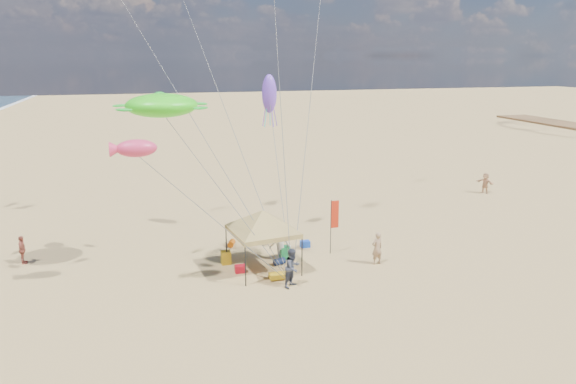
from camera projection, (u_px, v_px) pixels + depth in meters
name	position (u px, v px, depth m)	size (l,w,h in m)	color
ground	(305.00, 288.00, 25.10)	(280.00, 280.00, 0.00)	tan
canopy_tent	(263.00, 213.00, 26.51)	(5.97, 5.97, 3.72)	black
feather_flag	(334.00, 218.00, 29.09)	(0.48, 0.05, 3.11)	black
cooler_red	(240.00, 269.00, 26.92)	(0.54, 0.38, 0.38)	red
cooler_blue	(305.00, 244.00, 30.49)	(0.54, 0.38, 0.38)	#1641B7
bag_navy	(279.00, 261.00, 27.92)	(0.36, 0.36, 0.60)	#0D1A3D
bag_orange	(231.00, 243.00, 30.64)	(0.36, 0.36, 0.60)	#C7570B
chair_green	(285.00, 252.00, 28.73)	(0.50, 0.50, 0.70)	#188845
chair_yellow	(226.00, 258.00, 28.01)	(0.50, 0.50, 0.70)	gold
crate_grey	(288.00, 273.00, 26.50)	(0.34, 0.30, 0.28)	gray
beach_cart	(278.00, 276.00, 26.07)	(0.90, 0.50, 0.24)	gold
person_near_a	(377.00, 248.00, 27.85)	(0.64, 0.42, 1.77)	tan
person_near_b	(293.00, 268.00, 25.12)	(0.93, 0.72, 1.91)	#363B4A
person_near_c	(280.00, 243.00, 28.48)	(1.19, 0.69, 1.85)	silver
person_far_a	(22.00, 250.00, 27.92)	(0.90, 0.38, 1.54)	#9D4D3C
person_far_c	(485.00, 183.00, 42.38)	(1.54, 0.49, 1.66)	tan
turtle_kite	(162.00, 105.00, 24.71)	(3.37, 2.69, 1.12)	#32EA19
fish_kite	(137.00, 148.00, 23.03)	(1.77, 0.89, 0.79)	#DB3360
squid_kite	(269.00, 94.00, 30.85)	(0.87, 0.87, 2.25)	#7142D7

